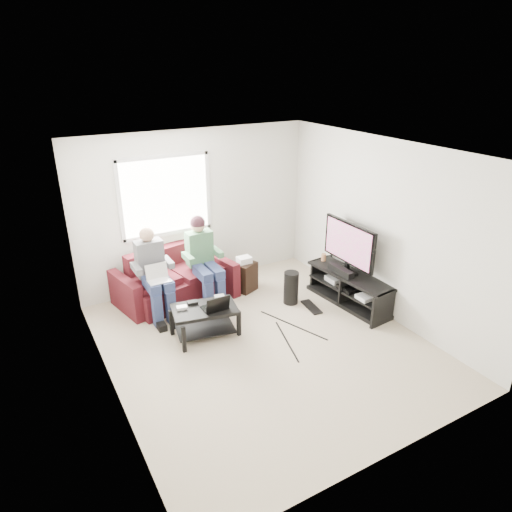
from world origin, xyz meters
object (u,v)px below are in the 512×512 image
(tv_stand, at_px, (349,290))
(end_table, at_px, (244,275))
(tv, at_px, (349,245))
(coffee_table, at_px, (205,315))
(subwoofer, at_px, (291,288))
(sofa, at_px, (174,282))

(tv_stand, distance_m, end_table, 1.73)
(tv, bearing_deg, end_table, 137.53)
(coffee_table, xyz_separation_m, subwoofer, (1.55, 0.19, -0.06))
(subwoofer, bearing_deg, coffee_table, -173.14)
(coffee_table, height_order, tv_stand, tv_stand)
(coffee_table, height_order, tv, tv)
(tv_stand, relative_size, tv, 1.42)
(sofa, bearing_deg, coffee_table, -90.22)
(end_table, bearing_deg, tv, -42.47)
(coffee_table, height_order, end_table, end_table)
(sofa, bearing_deg, end_table, -13.47)
(subwoofer, relative_size, end_table, 0.89)
(coffee_table, distance_m, tv, 2.44)
(sofa, xyz_separation_m, tv_stand, (2.35, -1.49, -0.08))
(tv, distance_m, subwoofer, 1.12)
(tv, xyz_separation_m, end_table, (-1.22, 1.12, -0.70))
(coffee_table, distance_m, end_table, 1.47)
(subwoofer, bearing_deg, end_table, 119.28)
(tv_stand, xyz_separation_m, tv, (-0.00, 0.10, 0.74))
(sofa, relative_size, tv_stand, 1.23)
(subwoofer, distance_m, end_table, 0.87)
(coffee_table, bearing_deg, subwoofer, 6.86)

